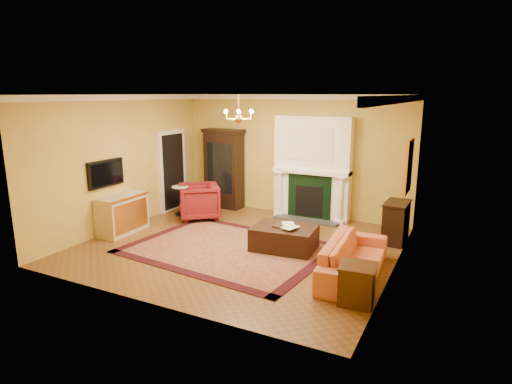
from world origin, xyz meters
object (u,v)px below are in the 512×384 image
Objects in this scene: china_cabinet at (224,170)px; leather_ottoman at (284,238)px; coral_sofa at (354,252)px; console_table at (396,223)px; wingback_armchair at (199,200)px; pedestal_table at (181,198)px; end_table at (357,285)px; commode at (122,214)px.

leather_ottoman is at bearing -35.43° from china_cabinet.
console_table is at bearing -13.13° from coral_sofa.
wingback_armchair reaches higher than pedestal_table.
pedestal_table is at bearing 67.04° from coral_sofa.
end_table reaches higher than leather_ottoman.
china_cabinet is at bearing 64.28° from pedestal_table.
wingback_armchair is at bearing -5.27° from pedestal_table.
console_table is (4.63, -0.86, -0.59)m from china_cabinet.
commode is 5.16m from coral_sofa.
console_table is 2.37m from leather_ottoman.
commode is at bearing -67.08° from wingback_armchair.
china_cabinet is 6.02m from end_table.
china_cabinet reaches higher than console_table.
coral_sofa is (4.27, -1.66, -0.06)m from wingback_armchair.
leather_ottoman is at bearing 30.25° from wingback_armchair.
pedestal_table is at bearing -134.32° from wingback_armchair.
china_cabinet is 3.65m from leather_ottoman.
leather_ottoman is (-1.83, 1.57, -0.04)m from end_table.
coral_sofa is 1.78× the size of leather_ottoman.
china_cabinet is at bearing 139.93° from end_table.
coral_sofa reaches higher than leather_ottoman.
china_cabinet is 1.36m from wingback_armchair.
wingback_armchair is 0.44× the size of coral_sofa.
leather_ottoman is (2.73, -1.03, -0.24)m from wingback_armchair.
commode is 3.68m from leather_ottoman.
china_cabinet reaches higher than end_table.
coral_sofa is (5.16, 0.02, -0.00)m from commode.
coral_sofa is 1.68m from leather_ottoman.
pedestal_table is 0.66× the size of commode.
pedestal_table is 0.90× the size of console_table.
wingback_armchair is 4.58m from coral_sofa.
end_table is at bearing -11.21° from commode.
leather_ottoman is at bearing -18.12° from pedestal_table.
wingback_armchair is at bearing 65.23° from coral_sofa.
china_cabinet is 2.43× the size of console_table.
leather_ottoman is at bearing -141.23° from console_table.
wingback_armchair is (0.01, -1.25, -0.53)m from china_cabinet.
wingback_armchair reaches higher than commode.
wingback_armchair is at bearing 60.36° from commode.
coral_sofa is at bearing -19.43° from pedestal_table.
pedestal_table is at bearing 78.44° from commode.
china_cabinet is at bearing 141.60° from wingback_armchair.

